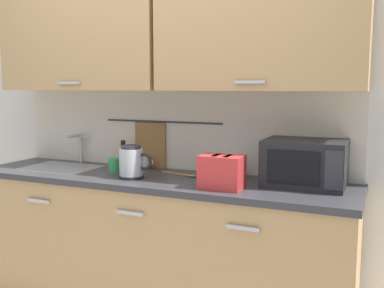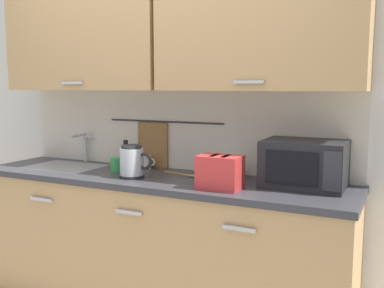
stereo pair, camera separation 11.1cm
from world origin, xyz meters
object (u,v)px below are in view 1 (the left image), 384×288
Objects in this scene: dish_soap_bottle at (123,156)px; wooden_spoon at (183,174)px; mug_by_kettle at (115,165)px; electric_kettle at (132,162)px; toaster at (222,172)px; mug_near_sink at (144,162)px; mixing_bowl at (226,170)px; microwave at (305,163)px.

dish_soap_bottle is 0.52m from wooden_spoon.
dish_soap_bottle is 1.63× the size of mug_by_kettle.
electric_kettle reaches higher than toaster.
dish_soap_bottle is 0.72× the size of wooden_spoon.
toaster is at bearing -20.79° from dish_soap_bottle.
dish_soap_bottle is at bearing -170.69° from mug_near_sink.
wooden_spoon is at bearing -168.06° from mixing_bowl.
mug_near_sink is 0.63m from mixing_bowl.
dish_soap_bottle reaches higher than toaster.
wooden_spoon is at bearing -179.75° from microwave.
electric_kettle reaches higher than wooden_spoon.
dish_soap_bottle reaches higher than wooden_spoon.
microwave reaches higher than electric_kettle.
mug_near_sink is at bearing 174.99° from microwave.
mug_by_kettle is at bearing -169.76° from mixing_bowl.
dish_soap_bottle is at bearing 159.21° from toaster.
mixing_bowl is 0.84× the size of toaster.
mug_near_sink and mug_by_kettle have the same top height.
mug_near_sink is at bearing 163.83° from wooden_spoon.
mixing_bowl is (0.78, -0.02, -0.04)m from dish_soap_bottle.
mug_by_kettle is (-0.12, -0.18, 0.00)m from mug_near_sink.
mug_near_sink is 0.80m from toaster.
toaster is 0.94× the size of wooden_spoon.
microwave reaches higher than mixing_bowl.
mug_near_sink is (0.15, 0.02, -0.04)m from dish_soap_bottle.
toaster is at bearing -148.76° from microwave.
wooden_spoon is (-0.28, -0.06, -0.04)m from mixing_bowl.
electric_kettle reaches higher than mixing_bowl.
mug_by_kettle is at bearing 168.28° from toaster.
toaster reaches higher than mug_by_kettle.
microwave reaches higher than wooden_spoon.
electric_kettle reaches higher than mug_near_sink.
dish_soap_bottle is at bearing 130.66° from electric_kettle.
toaster is at bearing -74.90° from mixing_bowl.
mug_near_sink reaches higher than wooden_spoon.
mug_by_kettle is at bearing -123.88° from mug_near_sink.
mixing_bowl is (-0.50, 0.05, -0.09)m from microwave.
mug_by_kettle reaches higher than wooden_spoon.
mug_near_sink is 0.56× the size of mixing_bowl.
dish_soap_bottle is at bearing 101.14° from mug_by_kettle.
microwave is 1.80× the size of toaster.
mixing_bowl is 0.32m from toaster.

